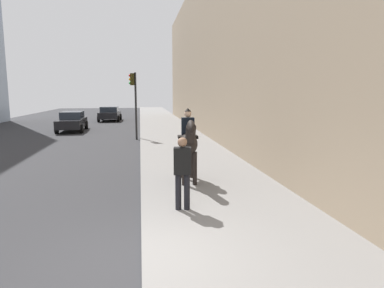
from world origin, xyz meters
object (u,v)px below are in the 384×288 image
at_px(mounted_horse_near, 188,142).
at_px(car_near_lane, 72,121).
at_px(pedestrian_greeting, 183,169).
at_px(car_mid_lane, 110,114).
at_px(traffic_light_near_curb, 134,95).

bearing_deg(mounted_horse_near, car_near_lane, -155.58).
relative_size(pedestrian_greeting, car_near_lane, 0.37).
distance_m(pedestrian_greeting, car_mid_lane, 27.88).
bearing_deg(mounted_horse_near, car_mid_lane, -167.18).
bearing_deg(mounted_horse_near, pedestrian_greeting, -8.24).
relative_size(mounted_horse_near, traffic_light_near_curb, 0.56).
height_order(mounted_horse_near, pedestrian_greeting, mounted_horse_near).
bearing_deg(car_mid_lane, pedestrian_greeting, -169.94).
xyz_separation_m(mounted_horse_near, pedestrian_greeting, (-2.46, 0.48, -0.26)).
bearing_deg(car_near_lane, pedestrian_greeting, 15.79).
bearing_deg(car_near_lane, traffic_light_near_curb, 38.77).
bearing_deg(mounted_horse_near, traffic_light_near_curb, -167.97).
height_order(mounted_horse_near, car_mid_lane, mounted_horse_near).
bearing_deg(traffic_light_near_curb, car_near_lane, 40.63).
relative_size(car_mid_lane, traffic_light_near_curb, 1.04).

